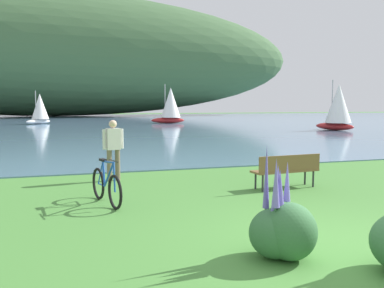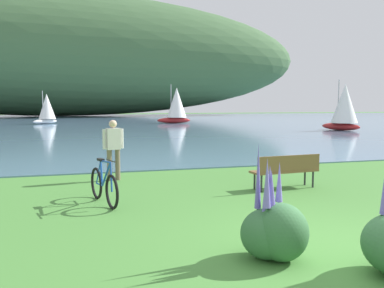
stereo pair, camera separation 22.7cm
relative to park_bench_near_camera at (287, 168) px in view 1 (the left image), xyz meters
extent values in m
plane|color=#478438|center=(-1.46, -4.03, -0.52)|extent=(200.00, 200.00, 0.00)
cube|color=#5B7F9E|center=(-1.46, 43.63, -0.50)|extent=(180.00, 80.00, 0.04)
ellipsoid|color=#42663D|center=(-8.26, 72.53, 11.19)|extent=(97.79, 28.00, 23.34)
cube|color=brown|center=(-0.01, 0.08, -0.07)|extent=(1.84, 0.64, 0.05)
cube|color=brown|center=(0.01, -0.13, 0.15)|extent=(1.80, 0.20, 0.40)
cylinder|color=#2D2D33|center=(-0.78, 0.18, -0.30)|extent=(0.05, 0.05, 0.45)
cylinder|color=#2D2D33|center=(0.74, 0.31, -0.30)|extent=(0.05, 0.05, 0.45)
cylinder|color=#2D2D33|center=(-0.75, -0.16, -0.30)|extent=(0.05, 0.05, 0.45)
cylinder|color=#2D2D33|center=(0.77, -0.02, -0.30)|extent=(0.05, 0.05, 0.45)
torus|color=black|center=(-4.41, -0.80, -0.16)|extent=(0.24, 0.71, 0.72)
torus|color=black|center=(-4.67, 0.21, -0.16)|extent=(0.24, 0.71, 0.72)
cylinder|color=#1E4CB2|center=(-4.50, -0.48, 0.15)|extent=(0.19, 0.60, 0.61)
cylinder|color=#1E4CB2|center=(-4.51, -0.44, 0.41)|extent=(0.20, 0.65, 0.09)
cylinder|color=#1E4CB2|center=(-4.58, -0.16, 0.12)|extent=(0.07, 0.13, 0.54)
cylinder|color=#1E4CB2|center=(-4.62, 0.01, -0.15)|extent=(0.14, 0.42, 0.05)
cylinder|color=#1E4CB2|center=(-4.63, 0.05, 0.11)|extent=(0.12, 0.36, 0.56)
cylinder|color=#1E4CB2|center=(-4.42, -0.78, 0.14)|extent=(0.06, 0.09, 0.60)
cube|color=black|center=(-4.59, -0.12, 0.42)|extent=(0.16, 0.26, 0.05)
cylinder|color=black|center=(-4.42, -0.76, 0.48)|extent=(0.14, 0.47, 0.02)
cylinder|color=#72604C|center=(-4.22, 2.36, -0.08)|extent=(0.14, 0.14, 0.88)
cylinder|color=#72604C|center=(-3.99, 2.42, -0.08)|extent=(0.14, 0.14, 0.88)
cube|color=silver|center=(-4.11, 2.39, 0.66)|extent=(0.42, 0.30, 0.60)
sphere|color=beige|center=(-4.11, 2.39, 1.08)|extent=(0.22, 0.22, 0.22)
cylinder|color=silver|center=(-4.36, 2.33, 0.66)|extent=(0.09, 0.09, 0.56)
cylinder|color=silver|center=(-3.85, 2.45, 0.66)|extent=(0.09, 0.09, 0.56)
ellipsoid|color=#386B3D|center=(-2.56, -4.07, -0.17)|extent=(0.73, 0.73, 0.70)
cylinder|color=#386B3D|center=(-2.63, -3.92, 0.10)|extent=(0.02, 0.02, 0.12)
cone|color=#6B5BB7|center=(-2.63, -3.92, 0.62)|extent=(0.09, 0.09, 0.92)
cylinder|color=#386B3D|center=(-2.56, -4.11, 0.10)|extent=(0.02, 0.02, 0.12)
cone|color=#6B5BB7|center=(-2.56, -4.11, 0.41)|extent=(0.11, 0.11, 0.51)
cylinder|color=#386B3D|center=(-2.59, -4.13, 0.10)|extent=(0.02, 0.02, 0.12)
cone|color=#6B5BB7|center=(-2.59, -4.13, 0.41)|extent=(0.13, 0.13, 0.50)
cylinder|color=#386B3D|center=(-2.54, -4.13, 0.10)|extent=(0.02, 0.02, 0.12)
cone|color=#6B5BB7|center=(-2.54, -4.13, 0.45)|extent=(0.15, 0.15, 0.58)
ellipsoid|color=#386B3D|center=(-2.41, -4.19, -0.12)|extent=(0.74, 0.74, 0.80)
cylinder|color=#386B3D|center=(-2.32, -3.95, 0.18)|extent=(0.02, 0.02, 0.12)
cone|color=#7A6BC6|center=(-2.32, -3.95, 0.52)|extent=(0.10, 0.10, 0.57)
cylinder|color=#386B3D|center=(-2.50, -4.01, 0.18)|extent=(0.02, 0.02, 0.12)
cone|color=#7A6BC6|center=(-2.50, -4.01, 0.51)|extent=(0.13, 0.13, 0.54)
cylinder|color=#386B3D|center=(-2.64, -4.20, 0.18)|extent=(0.02, 0.02, 0.12)
cone|color=#7A6BC6|center=(-2.64, -4.20, 0.57)|extent=(0.11, 0.11, 0.67)
ellipsoid|color=white|center=(-8.63, 38.30, -0.21)|extent=(2.89, 2.76, 0.55)
cylinder|color=#B2B2B2|center=(-8.81, 38.13, 1.62)|extent=(0.08, 0.08, 3.12)
cone|color=white|center=(-8.41, 38.49, 1.47)|extent=(2.62, 2.62, 2.81)
ellipsoid|color=#B22323|center=(5.57, 36.08, -0.15)|extent=(3.95, 1.71, 0.67)
cylinder|color=#B2B2B2|center=(5.27, 36.14, 2.10)|extent=(0.10, 0.10, 3.82)
cone|color=white|center=(5.92, 36.02, 1.91)|extent=(2.62, 2.62, 3.44)
ellipsoid|color=#B22323|center=(15.92, 19.53, -0.17)|extent=(2.11, 3.70, 0.62)
cylinder|color=#B2B2B2|center=(15.83, 19.79, 1.93)|extent=(0.09, 0.09, 3.57)
cone|color=white|center=(16.03, 19.21, 1.75)|extent=(2.69, 2.69, 3.21)
camera|label=1|loc=(-5.24, -8.88, 1.60)|focal=37.30mm
camera|label=2|loc=(-5.02, -8.94, 1.60)|focal=37.30mm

